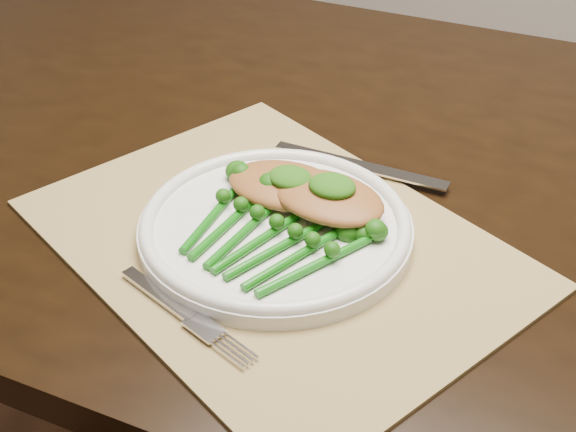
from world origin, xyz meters
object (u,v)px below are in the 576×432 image
at_px(dinner_plate, 275,226).
at_px(broccolini_bundle, 263,238).
at_px(dining_table, 385,387).
at_px(placemat, 274,242).
at_px(chicken_fillet_left, 286,185).

distance_m(dinner_plate, broccolini_bundle, 0.03).
distance_m(dining_table, broccolini_bundle, 0.46).
distance_m(placemat, dinner_plate, 0.02).
relative_size(dining_table, chicken_fillet_left, 12.96).
bearing_deg(placemat, chicken_fillet_left, 128.15).
relative_size(dinner_plate, broccolini_bundle, 1.39).
height_order(placemat, chicken_fillet_left, chicken_fillet_left).
bearing_deg(dinner_plate, placemat, -77.19).
relative_size(dining_table, placemat, 3.38).
bearing_deg(chicken_fillet_left, dining_table, 54.14).
xyz_separation_m(dinner_plate, broccolini_bundle, (0.00, -0.03, 0.01)).
distance_m(placemat, broccolini_bundle, 0.03).
height_order(chicken_fillet_left, broccolini_bundle, chicken_fillet_left).
height_order(placemat, broccolini_bundle, broccolini_bundle).
xyz_separation_m(dinner_plate, chicken_fillet_left, (-0.01, 0.05, 0.02)).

